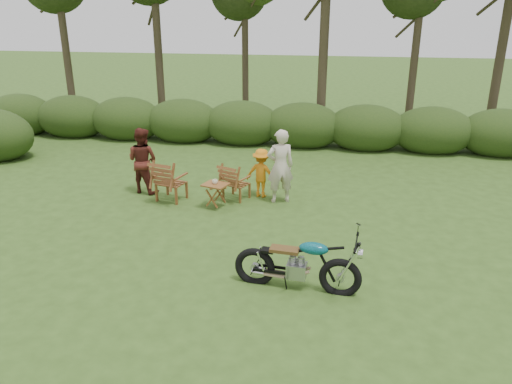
% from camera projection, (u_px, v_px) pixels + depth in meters
% --- Properties ---
extents(ground, '(80.00, 80.00, 0.00)m').
position_uv_depth(ground, '(255.00, 292.00, 7.94)').
color(ground, '#2E4818').
rests_on(ground, ground).
extents(tree_line, '(22.52, 11.62, 8.14)m').
position_uv_depth(tree_line, '(325.00, 21.00, 15.50)').
color(tree_line, '#372B1E').
rests_on(tree_line, ground).
extents(motorcycle, '(1.99, 0.91, 1.11)m').
position_uv_depth(motorcycle, '(296.00, 287.00, 8.05)').
color(motorcycle, '#0B8694').
rests_on(motorcycle, ground).
extents(lawn_chair_right, '(0.78, 0.78, 0.87)m').
position_uv_depth(lawn_chair_right, '(237.00, 198.00, 11.76)').
color(lawn_chair_right, brown).
rests_on(lawn_chair_right, ground).
extents(lawn_chair_left, '(0.83, 0.83, 0.99)m').
position_uv_depth(lawn_chair_left, '(172.00, 200.00, 11.69)').
color(lawn_chair_left, brown).
rests_on(lawn_chair_left, ground).
extents(side_table, '(0.66, 0.60, 0.57)m').
position_uv_depth(side_table, '(216.00, 196.00, 11.13)').
color(side_table, brown).
rests_on(side_table, ground).
extents(cup, '(0.14, 0.14, 0.09)m').
position_uv_depth(cup, '(215.00, 182.00, 11.03)').
color(cup, '#EEE7C4').
rests_on(cup, side_table).
extents(adult_a, '(0.73, 0.60, 1.71)m').
position_uv_depth(adult_a, '(280.00, 201.00, 11.59)').
color(adult_a, beige).
rests_on(adult_a, ground).
extents(adult_b, '(0.90, 0.78, 1.59)m').
position_uv_depth(adult_b, '(145.00, 192.00, 12.19)').
color(adult_b, '#4D1D16').
rests_on(adult_b, ground).
extents(child, '(0.82, 0.56, 1.17)m').
position_uv_depth(child, '(261.00, 196.00, 11.90)').
color(child, orange).
rests_on(child, ground).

